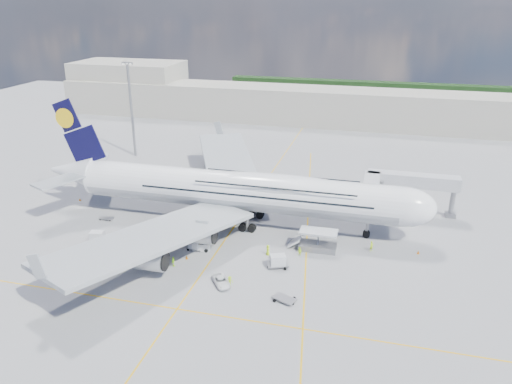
% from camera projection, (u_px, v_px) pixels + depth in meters
% --- Properties ---
extents(ground, '(300.00, 300.00, 0.00)m').
position_uv_depth(ground, '(221.00, 246.00, 89.38)').
color(ground, gray).
rests_on(ground, ground).
extents(taxi_line_main, '(0.25, 220.00, 0.01)m').
position_uv_depth(taxi_line_main, '(221.00, 246.00, 89.38)').
color(taxi_line_main, '#E5A70C').
rests_on(taxi_line_main, ground).
extents(taxi_line_cross, '(120.00, 0.25, 0.01)m').
position_uv_depth(taxi_line_cross, '(177.00, 309.00, 71.40)').
color(taxi_line_cross, '#E5A70C').
rests_on(taxi_line_cross, ground).
extents(taxi_line_diag, '(14.16, 99.06, 0.01)m').
position_uv_depth(taxi_line_diag, '(307.00, 230.00, 95.10)').
color(taxi_line_diag, '#E5A70C').
rests_on(taxi_line_diag, ground).
extents(airliner, '(77.26, 79.15, 23.71)m').
position_uv_depth(airliner, '(238.00, 190.00, 95.77)').
color(airliner, white).
rests_on(airliner, ground).
extents(jet_bridge, '(18.80, 12.10, 8.50)m').
position_uv_depth(jet_bridge, '(396.00, 185.00, 98.69)').
color(jet_bridge, '#B7B7BC').
rests_on(jet_bridge, ground).
extents(cargo_loader, '(8.53, 3.20, 3.67)m').
position_uv_depth(cargo_loader, '(317.00, 243.00, 87.59)').
color(cargo_loader, silver).
rests_on(cargo_loader, ground).
extents(light_mast, '(3.00, 0.70, 25.50)m').
position_uv_depth(light_mast, '(131.00, 109.00, 134.33)').
color(light_mast, gray).
rests_on(light_mast, ground).
extents(terminal, '(180.00, 16.00, 12.00)m').
position_uv_depth(terminal, '(307.00, 106.00, 172.58)').
color(terminal, '#B2AD9E').
rests_on(terminal, ground).
extents(hangar, '(40.00, 22.00, 18.00)m').
position_uv_depth(hangar, '(130.00, 86.00, 192.36)').
color(hangar, '#B2AD9E').
rests_on(hangar, ground).
extents(tree_line, '(160.00, 6.00, 8.00)m').
position_uv_depth(tree_line, '(421.00, 93.00, 204.41)').
color(tree_line, '#193814').
rests_on(tree_line, ground).
extents(dolly_row_a, '(3.48, 2.27, 2.04)m').
position_uv_depth(dolly_row_a, '(97.00, 236.00, 90.30)').
color(dolly_row_a, gray).
rests_on(dolly_row_a, ground).
extents(dolly_row_b, '(3.36, 2.56, 0.44)m').
position_uv_depth(dolly_row_b, '(99.00, 266.00, 81.87)').
color(dolly_row_b, gray).
rests_on(dolly_row_b, ground).
extents(dolly_row_c, '(2.83, 1.82, 1.67)m').
position_uv_depth(dolly_row_c, '(195.00, 245.00, 87.55)').
color(dolly_row_c, gray).
rests_on(dolly_row_c, ground).
extents(dolly_back, '(2.79, 1.59, 0.40)m').
position_uv_depth(dolly_back, '(106.00, 218.00, 99.56)').
color(dolly_back, gray).
rests_on(dolly_back, ground).
extents(dolly_nose_far, '(3.79, 2.93, 0.49)m').
position_uv_depth(dolly_nose_far, '(284.00, 299.00, 73.13)').
color(dolly_nose_far, gray).
rests_on(dolly_nose_far, ground).
extents(dolly_nose_near, '(3.85, 2.97, 2.16)m').
position_uv_depth(dolly_nose_near, '(278.00, 261.00, 81.94)').
color(dolly_nose_near, gray).
rests_on(dolly_nose_near, ground).
extents(baggage_tug, '(3.13, 1.78, 1.85)m').
position_uv_depth(baggage_tug, '(201.00, 246.00, 87.48)').
color(baggage_tug, silver).
rests_on(baggage_tug, ground).
extents(catering_truck_inner, '(7.45, 3.23, 4.36)m').
position_uv_depth(catering_truck_inner, '(218.00, 190.00, 108.81)').
color(catering_truck_inner, gray).
rests_on(catering_truck_inner, ground).
extents(catering_truck_outer, '(6.89, 3.78, 3.88)m').
position_uv_depth(catering_truck_outer, '(219.00, 156.00, 132.54)').
color(catering_truck_outer, gray).
rests_on(catering_truck_outer, ground).
extents(service_van, '(4.22, 4.77, 1.23)m').
position_uv_depth(service_van, '(221.00, 281.00, 77.13)').
color(service_van, white).
rests_on(service_van, ground).
extents(crew_nose, '(0.79, 0.80, 1.87)m').
position_uv_depth(crew_nose, '(372.00, 246.00, 87.20)').
color(crew_nose, '#D0FC1A').
rests_on(crew_nose, ground).
extents(crew_loader, '(1.04, 0.98, 1.70)m').
position_uv_depth(crew_loader, '(300.00, 252.00, 85.50)').
color(crew_loader, '#C8FF1A').
rests_on(crew_loader, ground).
extents(crew_wing, '(0.66, 1.10, 1.76)m').
position_uv_depth(crew_wing, '(173.00, 262.00, 82.28)').
color(crew_wing, '#A2F71A').
rests_on(crew_wing, ground).
extents(crew_van, '(0.82, 1.04, 1.88)m').
position_uv_depth(crew_van, '(268.00, 250.00, 85.87)').
color(crew_van, '#C6EF19').
rests_on(crew_van, ground).
extents(crew_tug, '(1.15, 0.77, 1.65)m').
position_uv_depth(crew_tug, '(230.00, 281.00, 76.82)').
color(crew_tug, '#AFE217').
rests_on(crew_tug, ground).
extents(cone_nose, '(0.47, 0.47, 0.60)m').
position_uv_depth(cone_nose, '(418.00, 252.00, 86.47)').
color(cone_nose, orange).
rests_on(cone_nose, ground).
extents(cone_wing_left_inner, '(0.45, 0.45, 0.58)m').
position_uv_depth(cone_wing_left_inner, '(201.00, 188.00, 115.01)').
color(cone_wing_left_inner, orange).
rests_on(cone_wing_left_inner, ground).
extents(cone_wing_left_outer, '(0.38, 0.38, 0.48)m').
position_uv_depth(cone_wing_left_outer, '(242.00, 166.00, 129.62)').
color(cone_wing_left_outer, orange).
rests_on(cone_wing_left_outer, ground).
extents(cone_wing_right_inner, '(0.48, 0.48, 0.61)m').
position_uv_depth(cone_wing_right_inner, '(187.00, 257.00, 84.80)').
color(cone_wing_right_inner, orange).
rests_on(cone_wing_right_inner, ground).
extents(cone_wing_right_outer, '(0.38, 0.38, 0.48)m').
position_uv_depth(cone_wing_right_outer, '(79.00, 279.00, 78.40)').
color(cone_wing_right_outer, orange).
rests_on(cone_wing_right_outer, ground).
extents(cone_tail, '(0.49, 0.49, 0.62)m').
position_uv_depth(cone_tail, '(80.00, 199.00, 108.70)').
color(cone_tail, orange).
rests_on(cone_tail, ground).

